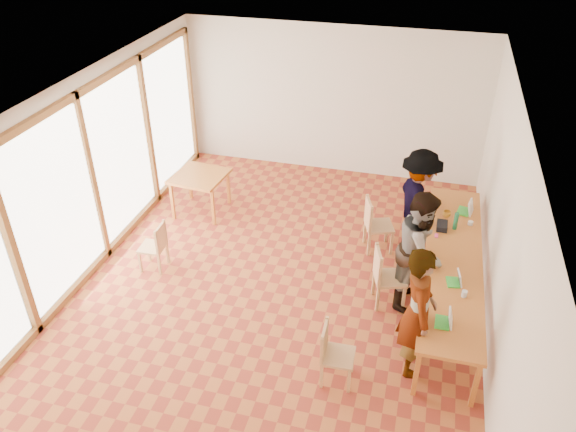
# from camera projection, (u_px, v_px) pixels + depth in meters

# --- Properties ---
(ground) EXTENTS (8.00, 8.00, 0.00)m
(ground) POSITION_uv_depth(u_px,v_px,m) (279.00, 284.00, 8.65)
(ground) COLOR #AE582A
(ground) RESTS_ON ground
(wall_back) EXTENTS (6.00, 0.10, 3.00)m
(wall_back) POSITION_uv_depth(u_px,v_px,m) (333.00, 101.00, 11.12)
(wall_back) COLOR beige
(wall_back) RESTS_ON ground
(wall_right) EXTENTS (0.10, 8.00, 3.00)m
(wall_right) POSITION_uv_depth(u_px,v_px,m) (502.00, 231.00, 7.20)
(wall_right) COLOR beige
(wall_right) RESTS_ON ground
(window_wall) EXTENTS (0.10, 8.00, 3.00)m
(window_wall) POSITION_uv_depth(u_px,v_px,m) (90.00, 175.00, 8.50)
(window_wall) COLOR white
(window_wall) RESTS_ON ground
(ceiling) EXTENTS (6.00, 8.00, 0.04)m
(ceiling) POSITION_uv_depth(u_px,v_px,m) (277.00, 96.00, 7.04)
(ceiling) COLOR white
(ceiling) RESTS_ON wall_back
(communal_table) EXTENTS (0.80, 4.00, 0.75)m
(communal_table) POSITION_uv_depth(u_px,v_px,m) (453.00, 260.00, 8.00)
(communal_table) COLOR #C7742C
(communal_table) RESTS_ON ground
(side_table) EXTENTS (0.90, 0.90, 0.75)m
(side_table) POSITION_uv_depth(u_px,v_px,m) (200.00, 179.00, 10.13)
(side_table) COLOR #C7742C
(side_table) RESTS_ON ground
(chair_near) EXTENTS (0.41, 0.41, 0.45)m
(chair_near) POSITION_uv_depth(u_px,v_px,m) (331.00, 348.00, 6.80)
(chair_near) COLOR tan
(chair_near) RESTS_ON ground
(chair_mid) EXTENTS (0.54, 0.54, 0.50)m
(chair_mid) POSITION_uv_depth(u_px,v_px,m) (384.00, 271.00, 7.99)
(chair_mid) COLOR tan
(chair_mid) RESTS_ON ground
(chair_far) EXTENTS (0.55, 0.55, 0.50)m
(chair_far) POSITION_uv_depth(u_px,v_px,m) (374.00, 220.00, 9.15)
(chair_far) COLOR tan
(chair_far) RESTS_ON ground
(chair_empty) EXTENTS (0.43, 0.43, 0.45)m
(chair_empty) POSITION_uv_depth(u_px,v_px,m) (414.00, 191.00, 10.04)
(chair_empty) COLOR tan
(chair_empty) RESTS_ON ground
(chair_spare) EXTENTS (0.40, 0.40, 0.43)m
(chair_spare) POSITION_uv_depth(u_px,v_px,m) (157.00, 242.00, 8.74)
(chair_spare) COLOR tan
(chair_spare) RESTS_ON ground
(person_near) EXTENTS (0.55, 0.73, 1.82)m
(person_near) POSITION_uv_depth(u_px,v_px,m) (418.00, 312.00, 6.77)
(person_near) COLOR gray
(person_near) RESTS_ON ground
(person_mid) EXTENTS (0.84, 0.99, 1.81)m
(person_mid) POSITION_uv_depth(u_px,v_px,m) (420.00, 250.00, 7.87)
(person_mid) COLOR gray
(person_mid) RESTS_ON ground
(person_far) EXTENTS (1.05, 1.32, 1.78)m
(person_far) POSITION_uv_depth(u_px,v_px,m) (418.00, 202.00, 9.01)
(person_far) COLOR gray
(person_far) RESTS_ON ground
(laptop_near) EXTENTS (0.21, 0.25, 0.20)m
(laptop_near) POSITION_uv_depth(u_px,v_px,m) (446.00, 320.00, 6.80)
(laptop_near) COLOR green
(laptop_near) RESTS_ON communal_table
(laptop_mid) EXTENTS (0.22, 0.25, 0.19)m
(laptop_mid) POSITION_uv_depth(u_px,v_px,m) (456.00, 280.00, 7.46)
(laptop_mid) COLOR green
(laptop_mid) RESTS_ON communal_table
(laptop_far) EXTENTS (0.27, 0.30, 0.22)m
(laptop_far) POSITION_uv_depth(u_px,v_px,m) (467.00, 209.00, 8.97)
(laptop_far) COLOR green
(laptop_far) RESTS_ON communal_table
(yellow_mug) EXTENTS (0.16, 0.16, 0.10)m
(yellow_mug) POSITION_uv_depth(u_px,v_px,m) (447.00, 214.00, 8.87)
(yellow_mug) COLOR orange
(yellow_mug) RESTS_ON communal_table
(green_bottle) EXTENTS (0.07, 0.07, 0.28)m
(green_bottle) POSITION_uv_depth(u_px,v_px,m) (456.00, 221.00, 8.52)
(green_bottle) COLOR #19683D
(green_bottle) RESTS_ON communal_table
(clear_glass) EXTENTS (0.07, 0.07, 0.09)m
(clear_glass) POSITION_uv_depth(u_px,v_px,m) (464.00, 294.00, 7.23)
(clear_glass) COLOR silver
(clear_glass) RESTS_ON communal_table
(condiment_cup) EXTENTS (0.08, 0.08, 0.06)m
(condiment_cup) POSITION_uv_depth(u_px,v_px,m) (471.00, 223.00, 8.68)
(condiment_cup) COLOR white
(condiment_cup) RESTS_ON communal_table
(pink_phone) EXTENTS (0.05, 0.10, 0.01)m
(pink_phone) POSITION_uv_depth(u_px,v_px,m) (436.00, 236.00, 8.43)
(pink_phone) COLOR #EB3B84
(pink_phone) RESTS_ON communal_table
(black_pouch) EXTENTS (0.16, 0.26, 0.09)m
(black_pouch) POSITION_uv_depth(u_px,v_px,m) (442.00, 226.00, 8.59)
(black_pouch) COLOR black
(black_pouch) RESTS_ON communal_table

